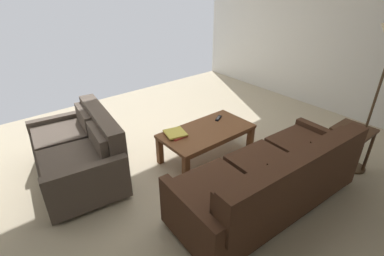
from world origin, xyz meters
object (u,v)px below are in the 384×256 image
sofa_main (273,180)px  coffee_table (207,134)px  end_table (352,138)px  loveseat_near (80,152)px  book_stack (175,133)px  tv_remote (218,118)px

sofa_main → coffee_table: (-0.11, -1.13, -0.00)m
coffee_table → end_table: (-1.13, 1.32, 0.12)m
end_table → loveseat_near: bearing=-37.4°
sofa_main → book_stack: 1.31m
end_table → sofa_main: bearing=-8.5°
loveseat_near → book_stack: bearing=154.8°
end_table → tv_remote: bearing=-61.5°
end_table → tv_remote: end_table is taller
sofa_main → loveseat_near: bearing=-53.4°
loveseat_near → book_stack: (-1.04, 0.49, 0.09)m
coffee_table → end_table: 1.74m
sofa_main → end_table: (-1.24, 0.19, 0.12)m
coffee_table → end_table: size_ratio=2.03×
end_table → tv_remote: size_ratio=3.68×
sofa_main → book_stack: size_ratio=7.11×
book_stack → coffee_table: bearing=159.0°
coffee_table → book_stack: (0.39, -0.15, 0.08)m
end_table → book_stack: 2.11m
coffee_table → end_table: bearing=130.6°
sofa_main → tv_remote: size_ratio=13.23×
loveseat_near → coffee_table: loveseat_near is taller
loveseat_near → end_table: (-2.56, 1.95, 0.13)m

